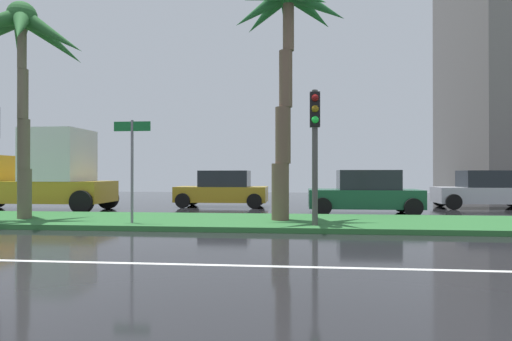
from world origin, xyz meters
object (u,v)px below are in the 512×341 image
Objects in this scene: palm_tree_centre_left at (287,28)px; street_name_sign at (132,157)px; car_in_traffic_third at (485,190)px; palm_tree_mid_left at (22,45)px; car_in_traffic_leading at (223,189)px; traffic_signal_median_right at (315,132)px; box_truck_lead at (37,174)px; car_in_traffic_second at (365,193)px.

palm_tree_centre_left is 6.13m from street_name_sign.
street_name_sign is at bearing 32.18° from car_in_traffic_third.
palm_tree_centre_left is at bearing 14.63° from street_name_sign.
palm_tree_mid_left is 8.44m from palm_tree_centre_left.
car_in_traffic_third is at bearing -178.27° from car_in_traffic_leading.
box_truck_lead is (-11.62, 5.27, -1.20)m from traffic_signal_median_right.
street_name_sign is at bearing 34.26° from car_in_traffic_second.
car_in_traffic_third is at bearing 39.24° from palm_tree_centre_left.
palm_tree_centre_left reaches higher than car_in_traffic_second.
car_in_traffic_second is (6.19, -2.94, 0.00)m from car_in_traffic_leading.
traffic_signal_median_right is at bearing -0.50° from street_name_sign.
car_in_traffic_third is (8.81, 7.19, -5.27)m from palm_tree_centre_left.
car_in_traffic_leading is at bearing 54.77° from palm_tree_mid_left.
street_name_sign is 8.19m from car_in_traffic_leading.
palm_tree_centre_left is at bearing 115.43° from car_in_traffic_leading.
street_name_sign is at bearing 140.44° from box_truck_lead.
palm_tree_centre_left is 7.18m from car_in_traffic_second.
box_truck_lead reaches higher than car_in_traffic_leading.
palm_tree_mid_left is 1.08× the size of box_truck_lead.
palm_tree_centre_left reaches higher than street_name_sign.
traffic_signal_median_right is 5.86m from car_in_traffic_second.
car_in_traffic_second is (11.36, 4.37, -4.84)m from palm_tree_mid_left.
car_in_traffic_leading is (5.16, 7.31, -4.84)m from palm_tree_mid_left.
box_truck_lead is 19.88m from car_in_traffic_third.
box_truck_lead is 1.49× the size of car_in_traffic_second.
palm_tree_mid_left is at bearing 24.03° from car_in_traffic_third.
palm_tree_centre_left reaches higher than car_in_traffic_third.
box_truck_lead is at bearing 155.60° from traffic_signal_median_right.
car_in_traffic_third is at bearing 24.03° from palm_tree_mid_left.
traffic_signal_median_right reaches higher than car_in_traffic_second.
car_in_traffic_leading is at bearing 116.76° from traffic_signal_median_right.
car_in_traffic_third is (5.86, 3.30, 0.00)m from car_in_traffic_second.
palm_tree_mid_left is at bearing 117.87° from box_truck_lead.
street_name_sign is 8.22m from box_truck_lead.
traffic_signal_median_right is (0.81, -1.22, -3.34)m from palm_tree_centre_left.
box_truck_lead is (-10.81, 4.06, -4.54)m from palm_tree_centre_left.
palm_tree_mid_left is 9.70m from traffic_signal_median_right.
car_in_traffic_second is (2.94, 3.89, -5.27)m from palm_tree_centre_left.
car_in_traffic_second is at bearing 34.26° from street_name_sign.
street_name_sign is at bearing 81.20° from car_in_traffic_leading.
car_in_traffic_leading is at bearing 115.43° from palm_tree_centre_left.
palm_tree_mid_left reaches higher than car_in_traffic_second.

